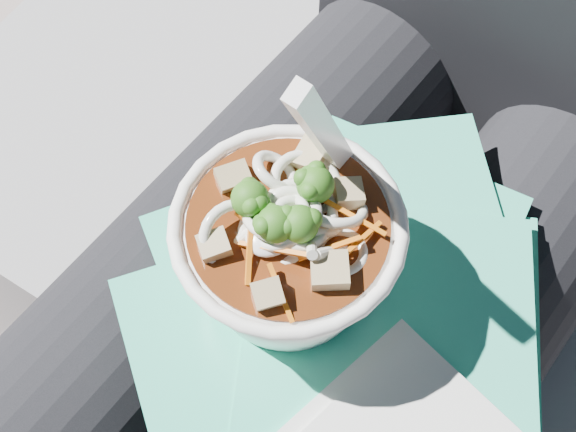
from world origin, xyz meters
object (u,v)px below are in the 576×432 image
Objects in this scene: stone_ledge at (384,305)px; person_body at (386,208)px; udon_bowl at (289,244)px; lap at (317,306)px; plastic_bag at (345,307)px.

stone_ledge is 0.33m from person_body.
udon_bowl is at bearing -93.26° from person_body.
lap is 2.43× the size of udon_bowl.
lap is 1.33× the size of plastic_bag.
plastic_bag is at bearing -29.19° from lap.
udon_bowl reaches higher than plastic_bag.
person_body is 2.71× the size of plastic_bag.
person_body reaches higher than udon_bowl.
udon_bowl reaches higher than stone_ledge.
lap is 0.15m from udon_bowl.
plastic_bag is at bearing -78.42° from stone_ledge.
stone_ledge is at bearing 90.00° from person_body.
lap reaches higher than stone_ledge.
plastic_bag is 1.83× the size of udon_bowl.
plastic_bag is at bearing 12.90° from udon_bowl.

